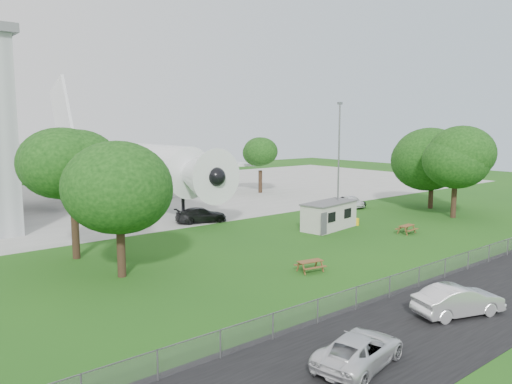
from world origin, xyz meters
TOP-DOWN VIEW (x-y plane):
  - ground at (0.00, 0.00)m, footprint 160.00×160.00m
  - asphalt_strip at (0.00, -13.00)m, footprint 120.00×8.00m
  - concrete_apron at (0.00, 38.00)m, footprint 120.00×46.00m
  - airliner at (-2.00, 35.86)m, footprint 46.36×47.73m
  - site_cabin at (6.69, 5.92)m, footprint 6.93×3.68m
  - picnic_west at (-4.84, -2.90)m, footprint 2.04×1.80m
  - picnic_east at (10.72, -0.03)m, footprint 1.92×1.65m
  - fence at (0.00, -9.50)m, footprint 58.00×0.04m
  - lamp_mast at (8.20, 6.20)m, footprint 0.16×0.16m
  - tree_west_big at (-16.03, 10.62)m, footprint 7.14×7.14m
  - tree_west_small at (-15.32, 4.17)m, footprint 7.17×7.17m
  - tree_east_front at (21.40, 1.38)m, footprint 7.45×7.45m
  - tree_east_back at (24.99, 6.32)m, footprint 8.67×8.67m
  - tree_far_apron at (17.81, 29.67)m, footprint 5.85×5.85m
  - car_centre_sedan at (-4.48, -13.43)m, footprint 5.17×3.22m
  - car_west_estate at (-12.90, -13.71)m, footprint 5.26×3.20m
  - car_ne_hatch at (18.21, 13.02)m, footprint 2.71×4.20m
  - car_ne_sedan at (18.09, 12.80)m, footprint 2.31×4.09m
  - car_apron_van at (-1.19, 16.33)m, footprint 5.63×3.42m

SIDE VIEW (x-z plane):
  - ground at x=0.00m, z-range 0.00..0.00m
  - picnic_west at x=-4.84m, z-range -0.38..0.38m
  - picnic_east at x=10.72m, z-range -0.38..0.38m
  - fence at x=0.00m, z-range -0.65..0.65m
  - asphalt_strip at x=0.00m, z-range 0.00..0.02m
  - concrete_apron at x=0.00m, z-range 0.00..0.03m
  - car_ne_sedan at x=18.09m, z-range 0.00..1.28m
  - car_ne_hatch at x=18.21m, z-range 0.00..1.33m
  - car_west_estate at x=-12.90m, z-range 0.00..1.36m
  - car_apron_van at x=-1.19m, z-range 0.00..1.53m
  - car_centre_sedan at x=-4.48m, z-range 0.00..1.61m
  - site_cabin at x=6.69m, z-range 0.00..2.62m
  - airliner at x=-2.00m, z-range -3.57..14.11m
  - tree_west_small at x=-15.32m, z-range 0.93..9.97m
  - tree_far_apron at x=17.81m, z-range 1.36..9.98m
  - tree_east_back at x=24.99m, z-range 0.83..11.16m
  - lamp_mast at x=8.20m, z-range 0.00..12.00m
  - tree_east_front at x=21.40m, z-range 1.32..11.45m
  - tree_west_big at x=-16.03m, z-range 1.57..11.89m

